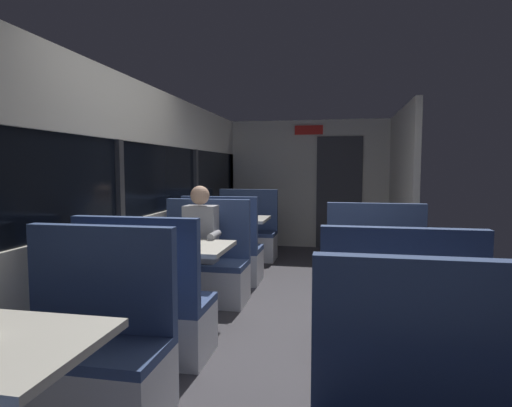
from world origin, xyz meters
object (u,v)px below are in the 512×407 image
at_px(dining_table_mid_window, 180,256).
at_px(bench_far_window_facing_entry, 246,238).
at_px(bench_mid_window_facing_end, 147,315).
at_px(bench_rear_aisle_facing_end, 396,344).
at_px(bench_mid_window_facing_entry, 204,271).
at_px(bench_near_window_facing_entry, 88,361).
at_px(dining_table_far_window, 236,225).
at_px(dining_table_rear_aisle, 385,270).
at_px(bench_far_window_facing_end, 223,256).
at_px(coffee_cup_secondary, 229,215).
at_px(bench_rear_aisle_facing_entry, 376,284).
at_px(seated_passenger, 202,253).

height_order(dining_table_mid_window, bench_far_window_facing_entry, bench_far_window_facing_entry).
distance_m(bench_mid_window_facing_end, bench_rear_aisle_facing_end, 1.80).
relative_size(dining_table_mid_window, bench_mid_window_facing_entry, 0.82).
distance_m(bench_near_window_facing_entry, dining_table_far_window, 3.68).
height_order(dining_table_mid_window, bench_mid_window_facing_end, bench_mid_window_facing_end).
height_order(bench_mid_window_facing_entry, dining_table_far_window, bench_mid_window_facing_entry).
height_order(dining_table_mid_window, dining_table_rear_aisle, same).
distance_m(bench_far_window_facing_end, coffee_cup_secondary, 0.73).
xyz_separation_m(dining_table_mid_window, bench_rear_aisle_facing_end, (1.79, -0.90, -0.31)).
bearing_deg(bench_far_window_facing_entry, dining_table_rear_aisle, -59.87).
bearing_deg(bench_rear_aisle_facing_entry, dining_table_far_window, 136.73).
bearing_deg(bench_mid_window_facing_end, bench_far_window_facing_entry, 90.00).
bearing_deg(seated_passenger, bench_far_window_facing_entry, 90.00).
distance_m(bench_mid_window_facing_entry, coffee_cup_secondary, 1.43).
relative_size(bench_mid_window_facing_entry, bench_rear_aisle_facing_end, 1.00).
height_order(bench_near_window_facing_entry, coffee_cup_secondary, bench_near_window_facing_entry).
xyz_separation_m(dining_table_far_window, bench_far_window_facing_end, (0.00, -0.70, -0.31)).
xyz_separation_m(dining_table_mid_window, coffee_cup_secondary, (-0.07, 2.05, 0.15)).
distance_m(bench_far_window_facing_end, seated_passenger, 0.88).
height_order(bench_near_window_facing_entry, seated_passenger, seated_passenger).
distance_m(dining_table_mid_window, seated_passenger, 0.64).
relative_size(bench_far_window_facing_entry, coffee_cup_secondary, 12.22).
bearing_deg(bench_far_window_facing_entry, bench_near_window_facing_entry, -90.00).
bearing_deg(coffee_cup_secondary, bench_far_window_facing_end, -83.33).
height_order(bench_mid_window_facing_end, bench_mid_window_facing_entry, same).
relative_size(bench_near_window_facing_entry, coffee_cup_secondary, 12.22).
height_order(bench_rear_aisle_facing_entry, coffee_cup_secondary, bench_rear_aisle_facing_entry).
bearing_deg(dining_table_rear_aisle, dining_table_far_window, 126.89).
distance_m(bench_rear_aisle_facing_end, coffee_cup_secondary, 3.52).
distance_m(bench_far_window_facing_entry, bench_rear_aisle_facing_entry, 2.98).
distance_m(bench_mid_window_facing_entry, bench_rear_aisle_facing_end, 2.40).
bearing_deg(dining_table_mid_window, bench_far_window_facing_end, 90.00).
bearing_deg(bench_rear_aisle_facing_end, bench_far_window_facing_entry, 115.32).
bearing_deg(bench_far_window_facing_end, coffee_cup_secondary, 96.67).
relative_size(bench_mid_window_facing_end, seated_passenger, 0.87).
height_order(bench_mid_window_facing_end, dining_table_rear_aisle, bench_mid_window_facing_end).
distance_m(dining_table_rear_aisle, bench_rear_aisle_facing_entry, 0.77).
bearing_deg(coffee_cup_secondary, bench_mid_window_facing_end, -88.62).
relative_size(bench_near_window_facing_entry, seated_passenger, 0.87).
bearing_deg(bench_rear_aisle_facing_end, seated_passenger, 139.54).
distance_m(bench_mid_window_facing_end, bench_far_window_facing_end, 2.18).
distance_m(bench_mid_window_facing_entry, bench_far_window_facing_end, 0.79).
distance_m(dining_table_mid_window, bench_rear_aisle_facing_end, 2.03).
bearing_deg(dining_table_rear_aisle, bench_rear_aisle_facing_end, -90.00).
relative_size(dining_table_mid_window, dining_table_far_window, 1.00).
bearing_deg(bench_far_window_facing_entry, bench_mid_window_facing_entry, -90.00).
xyz_separation_m(bench_rear_aisle_facing_end, coffee_cup_secondary, (-1.86, 2.95, 0.46)).
relative_size(bench_mid_window_facing_end, coffee_cup_secondary, 12.22).
relative_size(dining_table_mid_window, bench_rear_aisle_facing_end, 0.82).
bearing_deg(bench_mid_window_facing_end, bench_rear_aisle_facing_entry, 33.81).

